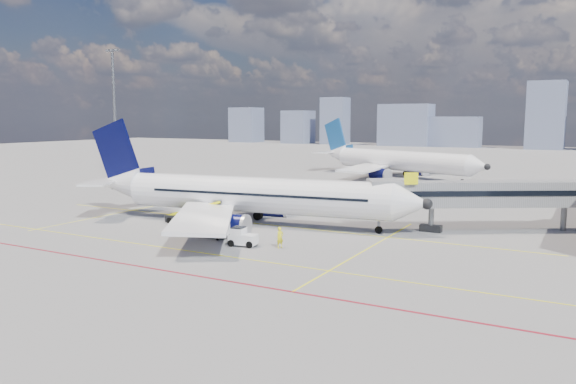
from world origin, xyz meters
name	(u,v)px	position (x,y,z in m)	size (l,w,h in m)	color
ground	(224,238)	(0.00, 0.00, 0.00)	(420.00, 420.00, 0.00)	gray
apron_markings	(195,245)	(-0.58, -3.91, 0.01)	(90.00, 35.12, 0.01)	#FFFC0D
jet_bridge	(505,195)	(23.51, 16.91, 3.74)	(23.55, 15.78, 6.30)	gray
floodlight_mast_nw	(114,109)	(-55.00, 40.00, 13.59)	(3.20, 0.61, 25.45)	slate
distant_skyline	(530,124)	(9.36, 190.00, 9.55)	(248.73, 14.36, 25.42)	slate
main_aircraft	(242,195)	(-2.67, 7.30, 3.22)	(40.49, 35.16, 11.86)	white
second_aircraft	(395,161)	(-3.72, 64.68, 3.22)	(39.57, 33.53, 12.04)	white
baggage_tug	(242,237)	(3.40, -2.05, 0.84)	(2.69, 1.86, 1.75)	white
cargo_dolly	(215,228)	(-0.90, -0.23, 0.99)	(3.58, 2.46, 1.80)	black
belt_loader	(189,217)	(-8.01, 4.57, 0.72)	(6.95, 2.83, 2.79)	black
ramp_worker	(280,237)	(6.90, -1.09, 0.96)	(0.70, 0.46, 1.93)	yellow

